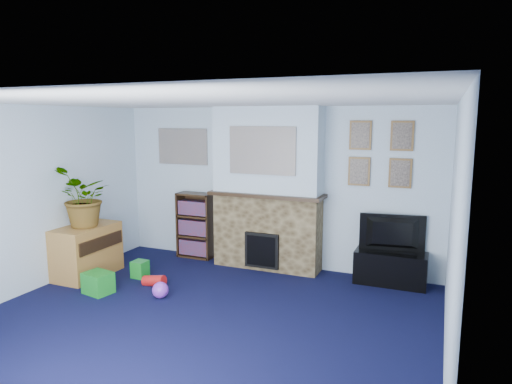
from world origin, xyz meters
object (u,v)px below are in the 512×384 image
at_px(television, 392,234).
at_px(sideboard, 87,252).
at_px(tv_stand, 390,268).
at_px(bookshelf, 196,227).

xyz_separation_m(television, sideboard, (-4.04, -1.33, -0.35)).
bearing_deg(tv_stand, bookshelf, 178.57).
height_order(tv_stand, bookshelf, bookshelf).
distance_m(television, bookshelf, 3.07).
bearing_deg(tv_stand, sideboard, -162.00).
xyz_separation_m(tv_stand, bookshelf, (-3.06, 0.08, 0.28)).
bearing_deg(bookshelf, sideboard, -125.16).
bearing_deg(television, tv_stand, 81.63).
bearing_deg(television, sideboard, 9.89).
bearing_deg(bookshelf, tv_stand, -1.43).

